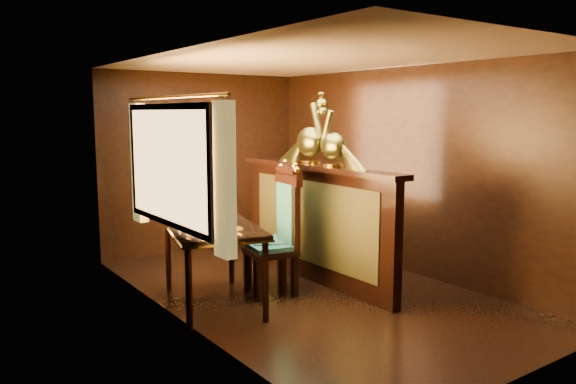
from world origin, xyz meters
The scene contains 8 objects.
ground centered at (0.00, 0.00, 0.00)m, with size 5.00×5.00×0.00m, color black.
room_shell centered at (-0.09, 0.02, 1.58)m, with size 3.04×5.04×2.52m.
partition centered at (0.32, 0.30, 0.71)m, with size 0.26×2.70×1.36m.
dining_table centered at (-1.05, 0.24, 0.76)m, with size 1.19×1.58×1.03m.
chair_left centered at (-0.24, 0.18, 0.73)m, with size 0.58×0.61×1.39m.
chair_right centered at (-0.15, 0.30, 0.74)m, with size 0.66×0.68×1.43m.
peacock_left centered at (0.33, 0.01, 1.72)m, with size 0.23×0.60×0.72m, color #18482B, non-canonical shape.
peacock_right centered at (0.33, 0.42, 1.77)m, with size 0.26×0.69×0.82m, color #18482B, non-canonical shape.
Camera 1 is at (-3.62, -4.71, 1.95)m, focal length 35.00 mm.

